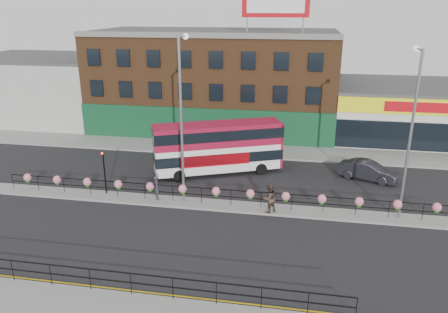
% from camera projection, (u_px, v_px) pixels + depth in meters
% --- Properties ---
extents(ground, '(120.00, 120.00, 0.00)m').
position_uv_depth(ground, '(216.00, 206.00, 29.26)').
color(ground, black).
rests_on(ground, ground).
extents(north_pavement, '(60.00, 4.00, 0.15)m').
position_uv_depth(north_pavement, '(241.00, 150.00, 40.39)').
color(north_pavement, gray).
rests_on(north_pavement, ground).
extents(median, '(60.00, 1.60, 0.15)m').
position_uv_depth(median, '(216.00, 205.00, 29.24)').
color(median, gray).
rests_on(median, ground).
extents(yellow_line_inner, '(60.00, 0.10, 0.01)m').
position_uv_depth(yellow_line_inner, '(176.00, 296.00, 20.24)').
color(yellow_line_inner, gold).
rests_on(yellow_line_inner, ground).
extents(yellow_line_outer, '(60.00, 0.10, 0.01)m').
position_uv_depth(yellow_line_outer, '(175.00, 298.00, 20.08)').
color(yellow_line_outer, gold).
rests_on(yellow_line_outer, ground).
extents(brick_building, '(25.00, 12.21, 10.30)m').
position_uv_depth(brick_building, '(215.00, 80.00, 46.79)').
color(brick_building, brown).
rests_on(brick_building, ground).
extents(supermarket, '(15.00, 12.25, 5.30)m').
position_uv_depth(supermarket, '(408.00, 110.00, 44.22)').
color(supermarket, silver).
rests_on(supermarket, ground).
extents(warehouse_west, '(15.50, 12.00, 7.30)m').
position_uv_depth(warehouse_west, '(45.00, 88.00, 50.69)').
color(warehouse_west, '#A4A39F').
rests_on(warehouse_west, ground).
extents(billboard, '(6.00, 0.29, 4.40)m').
position_uv_depth(billboard, '(276.00, 0.00, 38.44)').
color(billboard, '#B10711').
rests_on(billboard, brick_building).
extents(median_railing, '(30.04, 0.56, 1.23)m').
position_uv_depth(median_railing, '(216.00, 192.00, 28.92)').
color(median_railing, black).
rests_on(median_railing, median).
extents(south_railing, '(20.04, 0.05, 1.12)m').
position_uv_depth(south_railing, '(130.00, 279.00, 19.89)').
color(south_railing, black).
rests_on(south_railing, south_pavement).
extents(double_decker_bus, '(10.19, 6.18, 4.07)m').
position_uv_depth(double_decker_bus, '(218.00, 143.00, 34.27)').
color(double_decker_bus, silver).
rests_on(double_decker_bus, ground).
extents(car, '(4.43, 5.40, 1.45)m').
position_uv_depth(car, '(368.00, 170.00, 33.53)').
color(car, '#26262D').
rests_on(car, ground).
extents(pedestrian_a, '(0.91, 0.86, 1.69)m').
position_uv_depth(pedestrian_a, '(157.00, 188.00, 29.72)').
color(pedestrian_a, '#2B2A34').
rests_on(pedestrian_a, median).
extents(pedestrian_b, '(1.65, 1.64, 1.92)m').
position_uv_depth(pedestrian_b, '(269.00, 198.00, 27.79)').
color(pedestrian_b, '#453229').
rests_on(pedestrian_b, median).
extents(lamp_column_west, '(0.39, 1.92, 10.92)m').
position_uv_depth(lamp_column_west, '(182.00, 107.00, 27.82)').
color(lamp_column_west, gray).
rests_on(lamp_column_west, median).
extents(lamp_column_east, '(0.37, 1.82, 10.38)m').
position_uv_depth(lamp_column_east, '(411.00, 121.00, 25.58)').
color(lamp_column_east, gray).
rests_on(lamp_column_east, median).
extents(traffic_light_median, '(0.15, 0.28, 3.65)m').
position_uv_depth(traffic_light_median, '(104.00, 162.00, 30.15)').
color(traffic_light_median, black).
rests_on(traffic_light_median, median).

